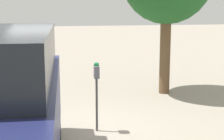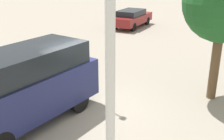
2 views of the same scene
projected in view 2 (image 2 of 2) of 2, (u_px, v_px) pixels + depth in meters
The scene contains 6 objects.
ground_plane at pixel (98, 110), 9.50m from camera, with size 80.00×80.00×0.00m, color gray.
parking_meter_near at pixel (111, 81), 9.00m from camera, with size 0.21×0.12×1.51m.
lamp_post at pixel (110, 117), 5.38m from camera, with size 0.44×0.44×5.25m.
parked_van at pixel (25, 85), 8.31m from camera, with size 4.88×2.11×2.32m.
car_distant at pixel (132, 18), 22.05m from camera, with size 4.52×2.00×1.37m.
street_tree at pixel (223, 3), 9.20m from camera, with size 2.69×2.69×4.80m.
Camera 2 is at (6.87, 4.90, 4.57)m, focal length 45.00 mm.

